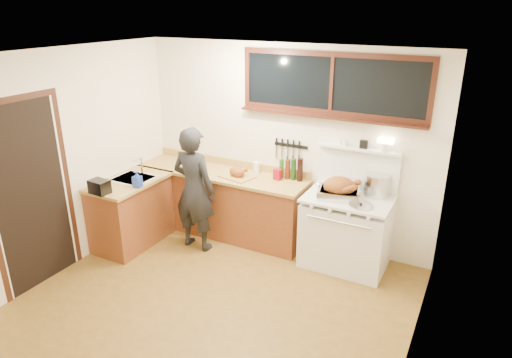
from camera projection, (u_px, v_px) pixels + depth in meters
The scene contains 20 objects.
ground_plane at pixel (216, 302), 4.97m from camera, with size 4.00×3.50×0.02m, color brown.
room_shell at pixel (211, 158), 4.38m from camera, with size 4.10×3.60×2.65m.
counter_back at pixel (222, 202), 6.35m from camera, with size 2.44×0.64×1.00m.
counter_left at pixel (132, 212), 6.06m from camera, with size 0.64×1.09×0.90m.
sink_unit at pixel (134, 182), 5.97m from camera, with size 0.50×0.45×0.37m.
vintage_stove at pixel (347, 230), 5.54m from camera, with size 1.02×0.74×1.59m.
back_window at pixel (331, 91), 5.39m from camera, with size 2.32×0.13×0.77m.
left_doorway at pixel (32, 194), 4.98m from camera, with size 0.02×1.04×2.17m.
knife_strip at pixel (290, 146), 5.90m from camera, with size 0.46×0.03×0.28m.
man at pixel (194, 189), 5.82m from camera, with size 0.61×0.40×1.64m.
soap_bottle at pixel (137, 179), 5.64m from camera, with size 0.10×0.10×0.21m.
toaster at pixel (99, 187), 5.47m from camera, with size 0.25×0.18×0.16m.
cutting_board at pixel (237, 173), 5.98m from camera, with size 0.48×0.40×0.14m.
roast_turkey at pixel (339, 189), 5.33m from camera, with size 0.54×0.45×0.26m.
stockpot at pixel (377, 185), 5.37m from camera, with size 0.35×0.35×0.27m.
saucepan at pixel (352, 185), 5.55m from camera, with size 0.20×0.31×0.13m.
pot_lid at pixel (361, 205), 5.13m from camera, with size 0.33×0.33×0.04m.
coffee_tin at pixel (278, 174), 5.89m from camera, with size 0.10×0.09×0.14m.
pitcher at pixel (256, 168), 6.10m from camera, with size 0.11×0.11×0.16m.
bottle_cluster at pixel (292, 169), 5.88m from camera, with size 0.33×0.07×0.30m.
Camera 1 is at (2.31, -3.49, 3.03)m, focal length 32.00 mm.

